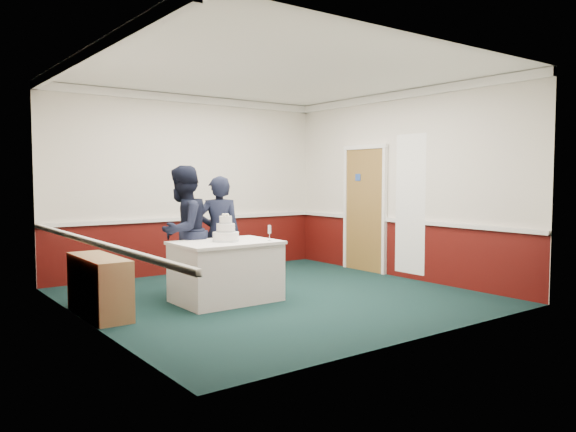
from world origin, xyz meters
TOP-DOWN VIEW (x-y plane):
  - ground at (0.00, 0.00)m, footprint 5.00×5.00m
  - room_shell at (0.08, 0.61)m, footprint 5.00×5.00m
  - sideboard at (-2.28, 0.37)m, footprint 0.41×1.20m
  - cake_table at (-0.69, 0.15)m, footprint 1.32×0.92m
  - wedding_cake at (-0.69, 0.15)m, footprint 0.35×0.35m
  - cake_knife at (-0.72, -0.05)m, footprint 0.08×0.21m
  - champagne_flute at (-0.19, -0.13)m, footprint 0.05×0.05m
  - person_man at (-1.00, 0.77)m, footprint 1.09×1.04m
  - person_woman at (-0.44, 0.77)m, footprint 0.71×0.62m

SIDE VIEW (x-z plane):
  - ground at x=0.00m, z-range 0.00..0.00m
  - sideboard at x=-2.28m, z-range 0.00..0.70m
  - cake_table at x=-0.69m, z-range 0.01..0.80m
  - cake_knife at x=-0.72m, z-range 0.79..0.79m
  - person_woman at x=-0.44m, z-range 0.00..1.64m
  - person_man at x=-1.00m, z-range 0.00..1.78m
  - wedding_cake at x=-0.69m, z-range 0.72..1.08m
  - champagne_flute at x=-0.19m, z-range 0.83..1.03m
  - room_shell at x=0.08m, z-range 0.47..3.47m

